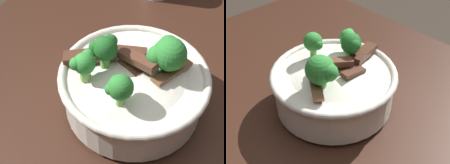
% 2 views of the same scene
% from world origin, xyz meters
% --- Properties ---
extents(dining_table, '(1.14, 0.83, 0.78)m').
position_xyz_m(dining_table, '(0.00, 0.00, 0.69)').
color(dining_table, '#381E14').
rests_on(dining_table, ground).
extents(rice_bowl, '(0.22, 0.22, 0.14)m').
position_xyz_m(rice_bowl, '(-0.12, 0.07, 0.83)').
color(rice_bowl, silver).
rests_on(rice_bowl, dining_table).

